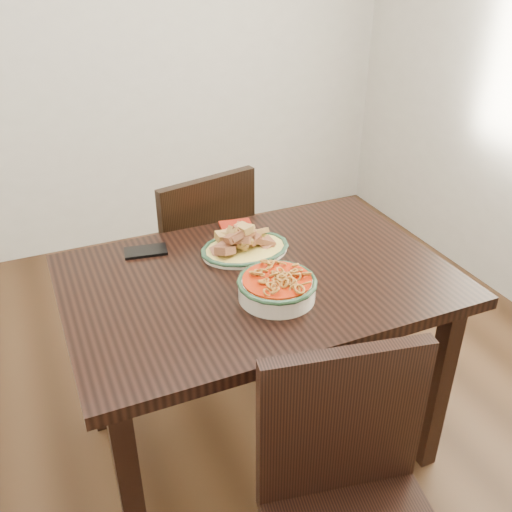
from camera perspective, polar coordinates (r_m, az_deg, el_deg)
name	(u,v)px	position (r m, az deg, el deg)	size (l,w,h in m)	color
floor	(215,434)	(2.33, -4.11, -17.35)	(3.50, 3.50, 0.00)	#311E0F
wall_back	(91,19)	(3.32, -16.21, 21.78)	(3.50, 0.10, 2.60)	beige
dining_table	(258,300)	(1.87, 0.25, -4.46)	(1.22, 0.81, 0.75)	black
chair_far	(197,257)	(2.43, -5.91, -0.05)	(0.50, 0.50, 0.89)	black
chair_near	(352,505)	(1.52, 9.62, -23.38)	(0.49, 0.49, 0.89)	black
fish_plate	(245,241)	(1.92, -1.11, 1.56)	(0.30, 0.23, 0.11)	beige
noodle_bowl	(277,285)	(1.69, 2.11, -2.94)	(0.24, 0.24, 0.08)	beige
smartphone	(146,251)	(1.98, -10.97, 0.48)	(0.14, 0.08, 0.01)	black
napkin	(236,227)	(2.10, -1.97, 2.97)	(0.12, 0.10, 0.01)	maroon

